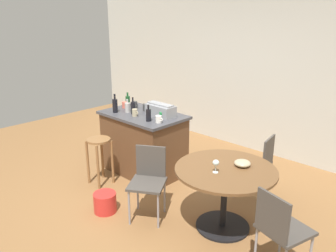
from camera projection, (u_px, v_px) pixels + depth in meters
ground_plane at (145, 199)px, 4.49m from camera, size 8.80×8.80×0.00m
back_wall at (255, 74)px, 5.85m from camera, size 8.00×0.10×2.70m
kitchen_island at (144, 143)px, 5.16m from camera, size 1.24×0.79×0.93m
wooden_stool at (99, 151)px, 4.79m from camera, size 0.33×0.33×0.67m
dining_table at (225, 183)px, 3.74m from camera, size 1.11×1.11×0.73m
folding_chair_near at (280, 227)px, 3.02m from camera, size 0.49×0.49×0.88m
folding_chair_far at (258, 162)px, 4.40m from camera, size 0.46×0.46×0.86m
folding_chair_left at (149, 177)px, 3.99m from camera, size 0.55×0.55×0.85m
toolbox at (161, 110)px, 4.87m from camera, size 0.44×0.22×0.19m
bottle_0 at (128, 101)px, 5.41m from camera, size 0.07×0.07×0.22m
bottle_1 at (115, 105)px, 5.05m from camera, size 0.08×0.08×0.28m
bottle_2 at (148, 115)px, 4.64m from camera, size 0.07×0.07×0.23m
bottle_3 at (128, 107)px, 5.08m from camera, size 0.08×0.08×0.19m
bottle_4 at (133, 108)px, 4.97m from camera, size 0.06×0.06×0.25m
cup_0 at (125, 105)px, 5.31m from camera, size 0.12×0.08×0.10m
cup_1 at (146, 107)px, 5.15m from camera, size 0.12×0.08×0.11m
cup_2 at (135, 113)px, 4.88m from camera, size 0.11×0.08×0.11m
cup_3 at (135, 105)px, 5.30m from camera, size 0.11×0.07×0.11m
cup_4 at (159, 119)px, 4.59m from camera, size 0.12×0.08×0.10m
wine_glass at (216, 163)px, 3.56m from camera, size 0.07×0.07×0.14m
serving_bowl at (242, 163)px, 3.73m from camera, size 0.18×0.18×0.07m
plastic_bucket at (105, 202)px, 4.18m from camera, size 0.28×0.28×0.25m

